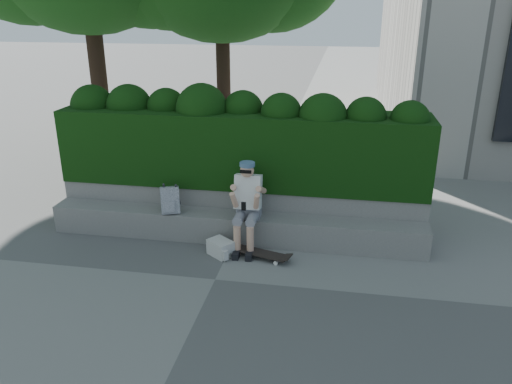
% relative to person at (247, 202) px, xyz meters
% --- Properties ---
extents(ground, '(80.00, 80.00, 0.00)m').
position_rel_person_xyz_m(ground, '(-0.25, -1.07, -0.75)').
color(ground, slate).
rests_on(ground, ground).
extents(bench_ledge, '(6.00, 0.45, 0.45)m').
position_rel_person_xyz_m(bench_ledge, '(-0.25, 0.18, -0.53)').
color(bench_ledge, gray).
rests_on(bench_ledge, ground).
extents(planter_wall, '(6.00, 0.50, 0.75)m').
position_rel_person_xyz_m(planter_wall, '(-0.25, 0.66, -0.38)').
color(planter_wall, gray).
rests_on(planter_wall, ground).
extents(hedge, '(6.00, 1.00, 1.20)m').
position_rel_person_xyz_m(hedge, '(-0.25, 0.88, 0.60)').
color(hedge, black).
rests_on(hedge, planter_wall).
extents(person, '(0.40, 0.76, 1.38)m').
position_rel_person_xyz_m(person, '(0.00, 0.00, 0.00)').
color(person, gray).
rests_on(person, ground).
extents(skateboard, '(0.92, 0.46, 0.09)m').
position_rel_person_xyz_m(skateboard, '(0.24, -0.34, -0.67)').
color(skateboard, black).
rests_on(skateboard, ground).
extents(backpack_plaid, '(0.33, 0.25, 0.42)m').
position_rel_person_xyz_m(backpack_plaid, '(-1.26, 0.08, -0.09)').
color(backpack_plaid, '#AFB0B4').
rests_on(backpack_plaid, bench_ledge).
extents(backpack_ground, '(0.45, 0.43, 0.24)m').
position_rel_person_xyz_m(backpack_ground, '(-0.35, -0.35, -0.63)').
color(backpack_ground, beige).
rests_on(backpack_ground, ground).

